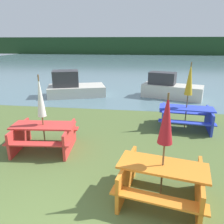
# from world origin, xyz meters

# --- Properties ---
(water) EXTENTS (60.00, 50.00, 0.00)m
(water) POSITION_xyz_m (0.00, 32.45, -0.00)
(water) COLOR slate
(water) RESTS_ON ground_plane
(far_treeline) EXTENTS (80.00, 1.60, 4.00)m
(far_treeline) POSITION_xyz_m (0.00, 52.45, 2.00)
(far_treeline) COLOR #1E3D1E
(far_treeline) RESTS_ON water
(picnic_table_orange) EXTENTS (1.92, 1.68, 0.79)m
(picnic_table_orange) POSITION_xyz_m (1.99, 1.57, 0.47)
(picnic_table_orange) COLOR orange
(picnic_table_orange) RESTS_ON ground_plane
(picnic_table_red) EXTENTS (1.89, 1.54, 0.77)m
(picnic_table_red) POSITION_xyz_m (-1.23, 3.31, 0.47)
(picnic_table_red) COLOR red
(picnic_table_red) RESTS_ON ground_plane
(picnic_table_blue) EXTENTS (2.03, 1.57, 0.78)m
(picnic_table_blue) POSITION_xyz_m (3.15, 5.61, 0.47)
(picnic_table_blue) COLOR blue
(picnic_table_blue) RESTS_ON ground_plane
(umbrella_gold) EXTENTS (0.28, 0.28, 2.37)m
(umbrella_gold) POSITION_xyz_m (3.15, 5.61, 1.79)
(umbrella_gold) COLOR brown
(umbrella_gold) RESTS_ON ground_plane
(umbrella_white) EXTENTS (0.23, 0.23, 2.20)m
(umbrella_white) POSITION_xyz_m (-1.23, 3.31, 1.60)
(umbrella_white) COLOR brown
(umbrella_white) RESTS_ON ground_plane
(umbrella_crimson) EXTENTS (0.28, 0.28, 2.20)m
(umbrella_crimson) POSITION_xyz_m (1.99, 1.57, 1.71)
(umbrella_crimson) COLOR brown
(umbrella_crimson) RESTS_ON ground_plane
(boat) EXTENTS (3.59, 2.62, 1.47)m
(boat) POSITION_xyz_m (-2.43, 9.88, 0.53)
(boat) COLOR beige
(boat) RESTS_ON water
(boat_second) EXTENTS (3.48, 2.17, 1.40)m
(boat_second) POSITION_xyz_m (3.09, 10.25, 0.52)
(boat_second) COLOR beige
(boat_second) RESTS_ON water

